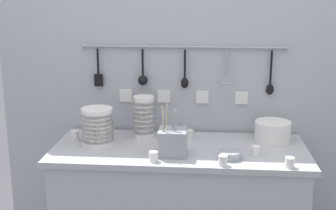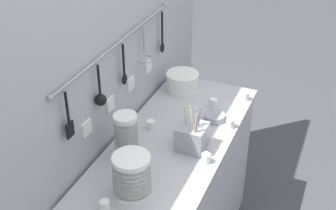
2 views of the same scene
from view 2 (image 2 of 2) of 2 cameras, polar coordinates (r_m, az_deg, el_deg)
The scene contains 13 objects.
counter at distance 2.65m, azimuth 0.58°, elevation -11.77°, with size 1.32×0.55×0.86m.
back_wall at distance 2.43m, azimuth -6.16°, elevation -0.32°, with size 2.12×0.11×1.96m.
bowl_stack_wide_centre at distance 2.01m, azimuth -4.42°, elevation -8.53°, with size 0.16×0.16×0.20m.
bowl_stack_nested_right at distance 2.21m, azimuth -5.13°, elevation -3.76°, with size 0.11×0.11×0.23m.
plate_stack at distance 2.78m, azimuth 1.77°, elevation 2.87°, with size 0.19×0.19×0.11m.
steel_mixing_bowl at distance 2.53m, azimuth 5.68°, elevation -1.47°, with size 0.11×0.11×0.04m.
cutlery_caddy at distance 2.29m, azimuth 2.95°, elevation -3.87°, with size 0.14×0.14×0.26m.
cup_edge_near at distance 2.22m, azimuth 4.65°, elevation -6.49°, with size 0.04×0.04×0.05m.
cup_back_right at distance 2.64m, azimuth 5.55°, elevation 0.29°, with size 0.04×0.04×0.05m.
cup_edge_far at distance 1.99m, azimuth -7.71°, elevation -12.07°, with size 0.04×0.04×0.05m.
cup_front_left at distance 2.73m, azimuth 9.39°, elevation 1.08°, with size 0.04×0.04×0.05m.
cup_centre at distance 2.48m, azimuth 7.59°, elevation -2.24°, with size 0.04×0.04×0.05m.
cup_back_left at distance 2.45m, azimuth -2.12°, elevation -2.43°, with size 0.04×0.04×0.05m.
Camera 2 is at (-1.79, -0.72, 2.26)m, focal length 50.00 mm.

